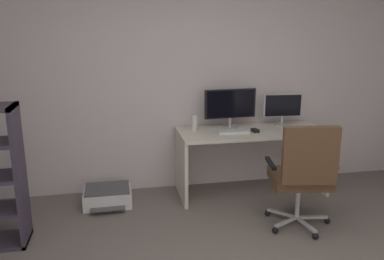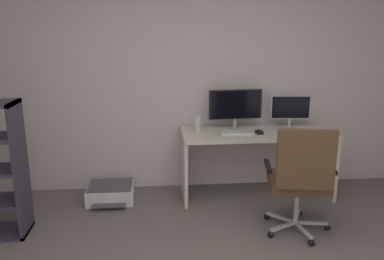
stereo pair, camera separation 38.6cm
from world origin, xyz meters
name	(u,v)px [view 1 (the left image)]	position (x,y,z in m)	size (l,w,h in m)	color
wall_back	(184,80)	(0.00, 2.38, 1.26)	(5.37, 0.10, 2.52)	silver
desk	(252,146)	(0.70, 1.99, 0.55)	(1.64, 0.65, 0.74)	beige
monitor_main	(230,105)	(0.48, 2.14, 1.00)	(0.59, 0.18, 0.44)	#B2B5B7
monitor_secondary	(283,107)	(1.11, 2.14, 0.95)	(0.45, 0.18, 0.37)	#B2B5B7
keyboard	(233,132)	(0.46, 1.93, 0.75)	(0.34, 0.13, 0.02)	silver
computer_mouse	(255,130)	(0.70, 1.90, 0.75)	(0.06, 0.10, 0.03)	black
desktop_speaker	(194,123)	(0.06, 2.09, 0.82)	(0.07, 0.07, 0.17)	silver
office_chair	(303,172)	(0.86, 1.06, 0.57)	(0.65, 0.63, 1.03)	#B7BABC
printer	(108,196)	(-0.91, 1.96, 0.09)	(0.50, 0.47, 0.19)	silver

